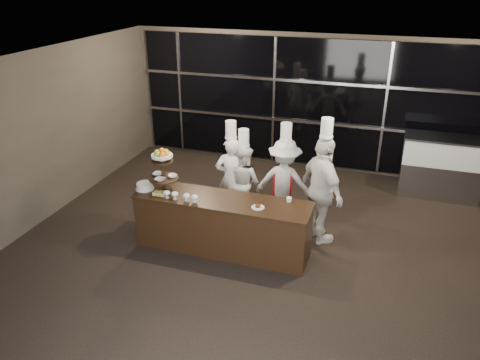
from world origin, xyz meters
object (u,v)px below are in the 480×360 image
(layer_cake, at_px, (145,186))
(chef_b, at_px, (244,181))
(display_case, at_px, (442,164))
(chef_a, at_px, (231,177))
(chef_d, at_px, (322,190))
(buffet_counter, at_px, (222,224))
(display_stand, at_px, (163,167))
(chef_c, at_px, (284,182))

(layer_cake, relative_size, chef_b, 0.18)
(display_case, height_order, chef_b, chef_b)
(chef_a, relative_size, chef_d, 0.86)
(chef_a, bearing_deg, chef_d, -10.27)
(buffet_counter, xyz_separation_m, chef_b, (-0.02, 1.18, 0.25))
(display_stand, distance_m, layer_cake, 0.50)
(chef_a, bearing_deg, chef_b, 26.35)
(layer_cake, bearing_deg, chef_a, 45.50)
(buffet_counter, distance_m, display_case, 4.74)
(display_case, xyz_separation_m, chef_b, (-3.47, -2.07, 0.03))
(layer_cake, bearing_deg, chef_b, 43.17)
(chef_a, bearing_deg, display_case, 30.52)
(layer_cake, bearing_deg, display_stand, 8.57)
(buffet_counter, distance_m, display_stand, 1.33)
(layer_cake, height_order, chef_d, chef_d)
(display_stand, relative_size, chef_b, 0.44)
(layer_cake, xyz_separation_m, chef_a, (1.11, 1.13, -0.16))
(display_stand, height_order, chef_b, chef_b)
(display_case, bearing_deg, layer_cake, -145.44)
(buffet_counter, xyz_separation_m, chef_a, (-0.22, 1.08, 0.34))
(chef_b, bearing_deg, chef_c, 2.65)
(buffet_counter, xyz_separation_m, display_stand, (-1.00, -0.00, 0.87))
(display_stand, height_order, chef_a, chef_a)
(chef_d, bearing_deg, layer_cake, -163.40)
(buffet_counter, height_order, chef_b, chef_b)
(chef_b, distance_m, chef_c, 0.75)
(display_case, bearing_deg, chef_a, -149.48)
(chef_c, bearing_deg, chef_d, -30.92)
(display_case, bearing_deg, chef_d, -129.10)
(chef_a, distance_m, chef_b, 0.24)
(buffet_counter, bearing_deg, chef_d, 28.27)
(chef_c, bearing_deg, chef_a, -171.93)
(chef_a, height_order, chef_c, chef_c)
(buffet_counter, bearing_deg, layer_cake, -177.85)
(chef_b, bearing_deg, layer_cake, -136.83)
(chef_d, bearing_deg, chef_c, 149.08)
(chef_c, xyz_separation_m, chef_d, (0.73, -0.44, 0.14))
(display_stand, height_order, layer_cake, display_stand)
(display_stand, xyz_separation_m, layer_cake, (-0.33, -0.05, -0.37))
(display_case, bearing_deg, chef_b, -149.25)
(display_stand, xyz_separation_m, chef_a, (0.78, 1.08, -0.53))
(buffet_counter, bearing_deg, display_case, 43.23)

